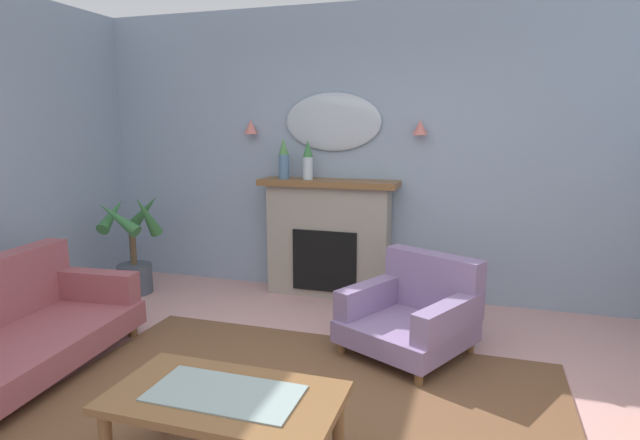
{
  "coord_description": "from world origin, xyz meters",
  "views": [
    {
      "loc": [
        0.99,
        -2.38,
        1.69
      ],
      "look_at": [
        -0.19,
        1.38,
        0.96
      ],
      "focal_mm": 29.12,
      "sensor_mm": 36.0,
      "label": 1
    }
  ],
  "objects_px": {
    "wall_sconce_left": "(251,127)",
    "wall_sconce_right": "(420,127)",
    "floral_couch": "(6,330)",
    "mantel_vase_right": "(308,160)",
    "armchair_beside_couch": "(414,312)",
    "potted_plant_corner_palm": "(133,249)",
    "wall_mirror": "(333,122)",
    "mantel_vase_centre": "(284,159)",
    "fireplace": "(328,239)",
    "coffee_table": "(225,405)"
  },
  "relations": [
    {
      "from": "mantel_vase_centre",
      "to": "coffee_table",
      "type": "bearing_deg",
      "value": -74.44
    },
    {
      "from": "wall_sconce_right",
      "to": "potted_plant_corner_palm",
      "type": "height_order",
      "value": "wall_sconce_right"
    },
    {
      "from": "mantel_vase_centre",
      "to": "floral_couch",
      "type": "height_order",
      "value": "mantel_vase_centre"
    },
    {
      "from": "mantel_vase_right",
      "to": "wall_mirror",
      "type": "relative_size",
      "value": 0.39
    },
    {
      "from": "wall_sconce_left",
      "to": "wall_mirror",
      "type": "bearing_deg",
      "value": 3.37
    },
    {
      "from": "floral_couch",
      "to": "mantel_vase_right",
      "type": "bearing_deg",
      "value": 58.11
    },
    {
      "from": "mantel_vase_centre",
      "to": "mantel_vase_right",
      "type": "height_order",
      "value": "mantel_vase_centre"
    },
    {
      "from": "fireplace",
      "to": "armchair_beside_couch",
      "type": "height_order",
      "value": "fireplace"
    },
    {
      "from": "fireplace",
      "to": "potted_plant_corner_palm",
      "type": "height_order",
      "value": "fireplace"
    },
    {
      "from": "mantel_vase_centre",
      "to": "wall_mirror",
      "type": "height_order",
      "value": "wall_mirror"
    },
    {
      "from": "wall_sconce_left",
      "to": "wall_sconce_right",
      "type": "distance_m",
      "value": 1.7
    },
    {
      "from": "mantel_vase_centre",
      "to": "mantel_vase_right",
      "type": "distance_m",
      "value": 0.25
    },
    {
      "from": "mantel_vase_right",
      "to": "floral_couch",
      "type": "height_order",
      "value": "mantel_vase_right"
    },
    {
      "from": "wall_sconce_right",
      "to": "mantel_vase_right",
      "type": "bearing_deg",
      "value": -173.48
    },
    {
      "from": "wall_mirror",
      "to": "wall_sconce_right",
      "type": "height_order",
      "value": "wall_mirror"
    },
    {
      "from": "potted_plant_corner_palm",
      "to": "mantel_vase_right",
      "type": "bearing_deg",
      "value": 16.68
    },
    {
      "from": "coffee_table",
      "to": "floral_couch",
      "type": "bearing_deg",
      "value": 165.18
    },
    {
      "from": "armchair_beside_couch",
      "to": "floral_couch",
      "type": "bearing_deg",
      "value": -154.67
    },
    {
      "from": "mantel_vase_right",
      "to": "mantel_vase_centre",
      "type": "bearing_deg",
      "value": 180.0
    },
    {
      "from": "wall_sconce_right",
      "to": "mantel_vase_centre",
      "type": "bearing_deg",
      "value": -174.73
    },
    {
      "from": "mantel_vase_centre",
      "to": "wall_sconce_left",
      "type": "bearing_deg",
      "value": 163.3
    },
    {
      "from": "wall_sconce_right",
      "to": "wall_sconce_left",
      "type": "bearing_deg",
      "value": 180.0
    },
    {
      "from": "fireplace",
      "to": "wall_sconce_right",
      "type": "distance_m",
      "value": 1.38
    },
    {
      "from": "wall_mirror",
      "to": "coffee_table",
      "type": "height_order",
      "value": "wall_mirror"
    },
    {
      "from": "wall_mirror",
      "to": "floral_couch",
      "type": "xyz_separation_m",
      "value": [
        -1.6,
        -2.42,
        -1.39
      ]
    },
    {
      "from": "mantel_vase_centre",
      "to": "floral_couch",
      "type": "relative_size",
      "value": 0.22
    },
    {
      "from": "wall_sconce_right",
      "to": "armchair_beside_couch",
      "type": "xyz_separation_m",
      "value": [
        0.14,
        -1.14,
        -1.35
      ]
    },
    {
      "from": "mantel_vase_right",
      "to": "coffee_table",
      "type": "bearing_deg",
      "value": -79.37
    },
    {
      "from": "armchair_beside_couch",
      "to": "potted_plant_corner_palm",
      "type": "relative_size",
      "value": 1.05
    },
    {
      "from": "fireplace",
      "to": "mantel_vase_right",
      "type": "distance_m",
      "value": 0.81
    },
    {
      "from": "armchair_beside_couch",
      "to": "mantel_vase_centre",
      "type": "bearing_deg",
      "value": 144.52
    },
    {
      "from": "wall_sconce_left",
      "to": "floral_couch",
      "type": "bearing_deg",
      "value": -107.54
    },
    {
      "from": "wall_sconce_left",
      "to": "wall_sconce_right",
      "type": "bearing_deg",
      "value": 0.0
    },
    {
      "from": "wall_sconce_right",
      "to": "coffee_table",
      "type": "distance_m",
      "value": 3.19
    },
    {
      "from": "potted_plant_corner_palm",
      "to": "coffee_table",
      "type": "bearing_deg",
      "value": -45.59
    },
    {
      "from": "wall_mirror",
      "to": "armchair_beside_couch",
      "type": "xyz_separation_m",
      "value": [
        0.99,
        -1.19,
        -1.4
      ]
    },
    {
      "from": "wall_sconce_left",
      "to": "wall_sconce_right",
      "type": "xyz_separation_m",
      "value": [
        1.7,
        0.0,
        0.0
      ]
    },
    {
      "from": "mantel_vase_right",
      "to": "wall_mirror",
      "type": "height_order",
      "value": "wall_mirror"
    },
    {
      "from": "fireplace",
      "to": "floral_couch",
      "type": "height_order",
      "value": "fireplace"
    },
    {
      "from": "mantel_vase_centre",
      "to": "mantel_vase_right",
      "type": "xyz_separation_m",
      "value": [
        0.25,
        0.0,
        -0.0
      ]
    },
    {
      "from": "fireplace",
      "to": "mantel_vase_centre",
      "type": "relative_size",
      "value": 3.44
    },
    {
      "from": "wall_sconce_left",
      "to": "armchair_beside_couch",
      "type": "height_order",
      "value": "wall_sconce_left"
    },
    {
      "from": "floral_couch",
      "to": "armchair_beside_couch",
      "type": "bearing_deg",
      "value": 25.33
    },
    {
      "from": "mantel_vase_right",
      "to": "wall_sconce_right",
      "type": "distance_m",
      "value": 1.1
    },
    {
      "from": "floral_couch",
      "to": "wall_sconce_right",
      "type": "bearing_deg",
      "value": 44.03
    },
    {
      "from": "fireplace",
      "to": "mantel_vase_centre",
      "type": "height_order",
      "value": "mantel_vase_centre"
    },
    {
      "from": "mantel_vase_right",
      "to": "wall_sconce_left",
      "type": "relative_size",
      "value": 2.7
    },
    {
      "from": "wall_mirror",
      "to": "armchair_beside_couch",
      "type": "relative_size",
      "value": 0.88
    },
    {
      "from": "mantel_vase_centre",
      "to": "wall_sconce_right",
      "type": "xyz_separation_m",
      "value": [
        1.3,
        0.12,
        0.31
      ]
    },
    {
      "from": "armchair_beside_couch",
      "to": "potted_plant_corner_palm",
      "type": "bearing_deg",
      "value": 169.76
    }
  ]
}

